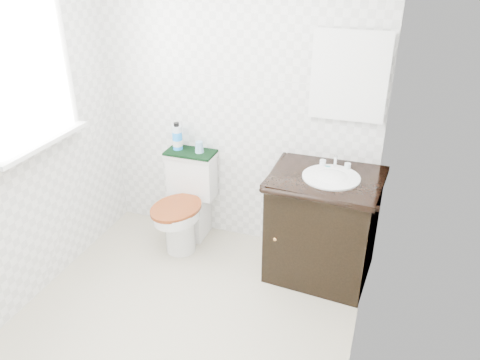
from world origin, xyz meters
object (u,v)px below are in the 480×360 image
Objects in this scene: mouthwash_bottle at (177,137)px; trash_bin at (285,235)px; toilet at (187,206)px; cup at (199,147)px; vanity at (323,223)px.

trash_bin is at bearing -0.19° from mouthwash_bottle.
mouthwash_bottle is at bearing 179.81° from trash_bin.
mouthwash_bottle reaches higher than trash_bin.
toilet is at bearing -170.84° from trash_bin.
mouthwash_bottle reaches higher than cup.
mouthwash_bottle is (-1.24, 0.20, 0.44)m from vanity.
vanity is at bearing -3.42° from toilet.
cup is (-1.05, 0.20, 0.38)m from vanity.
mouthwash_bottle is (-0.12, 0.13, 0.54)m from toilet.
vanity is 1.33m from mouthwash_bottle.
vanity is 3.44× the size of trash_bin.
toilet is 2.80× the size of trash_bin.
trash_bin is at bearing 148.54° from vanity.
vanity is at bearing -10.62° from cup.
vanity reaches higher than trash_bin.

